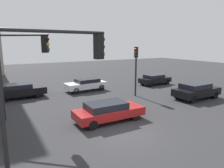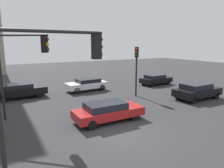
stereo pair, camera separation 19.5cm
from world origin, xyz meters
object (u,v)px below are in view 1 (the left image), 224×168
car_0 (108,111)px  car_3 (196,90)px  traffic_light_2 (54,71)px  car_2 (18,90)px  traffic_light_0 (136,62)px  car_1 (155,79)px  car_4 (86,84)px  traffic_light_1 (21,59)px

car_0 → car_3: size_ratio=1.01×
traffic_light_2 → car_2: 13.84m
traffic_light_0 → car_1: 6.98m
traffic_light_2 → car_2: traffic_light_2 is taller
car_4 → car_3: bearing=129.7°
traffic_light_0 → car_4: traffic_light_0 is taller
traffic_light_1 → car_1: bearing=59.8°
car_0 → car_1: car_0 is taller
traffic_light_0 → car_2: bearing=-65.4°
car_2 → car_3: size_ratio=1.04×
traffic_light_1 → car_0: size_ratio=1.25×
car_0 → car_3: 9.87m
traffic_light_0 → car_0: size_ratio=1.02×
traffic_light_2 → car_4: (6.68, 13.11, -3.40)m
car_2 → car_4: 6.72m
car_0 → traffic_light_1: bearing=151.7°
car_0 → car_2: car_2 is taller
traffic_light_1 → car_2: 7.59m
car_2 → car_4: car_2 is taller
traffic_light_0 → car_3: bearing=99.3°
traffic_light_2 → car_1: 19.96m
traffic_light_1 → traffic_light_2: (0.33, -6.64, -0.02)m
traffic_light_0 → car_4: bearing=-93.1°
traffic_light_0 → traffic_light_1: 10.58m
traffic_light_2 → car_2: size_ratio=1.19×
traffic_light_1 → car_3: 15.09m
traffic_light_0 → car_1: (5.47, 3.44, -2.65)m
traffic_light_0 → car_4: size_ratio=1.07×
traffic_light_0 → traffic_light_1: traffic_light_1 is taller
car_1 → car_2: 15.57m
traffic_light_1 → traffic_light_2: 6.65m
traffic_light_2 → car_0: 6.95m
car_2 → car_3: car_3 is taller
car_3 → car_4: 11.12m
traffic_light_2 → car_1: (15.49, 12.10, -3.44)m
car_1 → car_2: car_2 is taller
car_4 → car_2: bearing=-6.2°
traffic_light_2 → traffic_light_1: bearing=85.7°
car_1 → car_0: bearing=-147.6°
car_3 → car_4: size_ratio=1.03×
traffic_light_1 → car_0: (4.80, -2.57, -3.44)m
traffic_light_1 → car_4: (7.01, 6.47, -3.42)m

